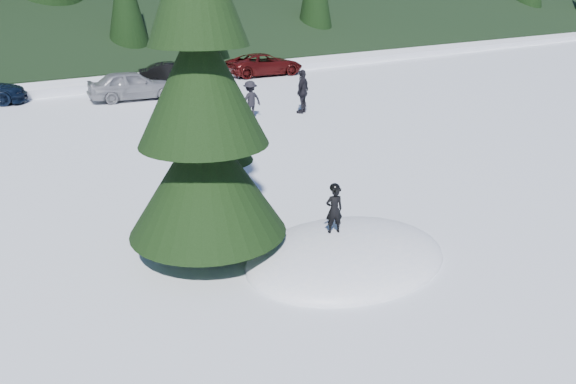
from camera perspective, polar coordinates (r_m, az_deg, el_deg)
ground at (r=11.78m, az=5.91°, el=-6.70°), size 200.00×200.00×0.00m
snow_mound at (r=11.78m, az=5.91°, el=-6.70°), size 4.48×3.52×0.96m
spruce_tall at (r=10.88m, az=-8.76°, el=9.44°), size 3.20×3.20×8.60m
spruce_short at (r=12.82m, az=-7.51°, el=5.56°), size 2.20×2.20×5.37m
child_skier at (r=11.58m, az=4.71°, el=-1.81°), size 0.43×0.36×1.01m
adult_0 at (r=21.96m, az=-6.58°, el=8.43°), size 1.05×1.03×1.71m
adult_1 at (r=24.89m, az=1.50°, el=10.17°), size 1.19×0.96×1.89m
adult_2 at (r=23.83m, az=-3.85°, el=9.31°), size 1.06×0.64×1.59m
car_4 at (r=28.88m, az=-15.54°, el=10.41°), size 4.45×2.46×1.43m
car_5 at (r=32.52m, az=-11.42°, el=11.66°), size 4.15×2.63×1.29m
car_6 at (r=35.77m, az=-2.40°, el=12.83°), size 5.09×2.85×1.35m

